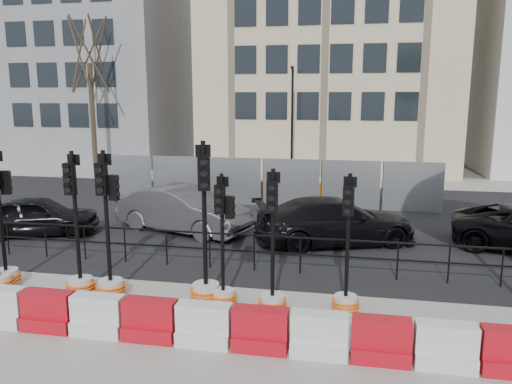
% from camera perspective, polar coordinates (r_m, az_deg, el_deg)
% --- Properties ---
extents(ground, '(120.00, 120.00, 0.00)m').
position_cam_1_polar(ground, '(12.39, -6.84, -10.52)').
color(ground, '#51514C').
rests_on(ground, ground).
extents(sidewalk_near, '(40.00, 6.00, 0.02)m').
position_cam_1_polar(sidewalk_near, '(9.83, -12.36, -16.62)').
color(sidewalk_near, gray).
rests_on(sidewalk_near, ground).
extents(road, '(40.00, 14.00, 0.03)m').
position_cam_1_polar(road, '(18.87, -0.39, -2.86)').
color(road, black).
rests_on(road, ground).
extents(sidewalk_far, '(40.00, 4.00, 0.02)m').
position_cam_1_polar(sidewalk_far, '(27.58, 3.27, 1.53)').
color(sidewalk_far, gray).
rests_on(sidewalk_far, ground).
extents(building_grey, '(11.00, 9.06, 14.00)m').
position_cam_1_polar(building_grey, '(37.43, -17.73, 14.26)').
color(building_grey, gray).
rests_on(building_grey, ground).
extents(building_cream, '(15.00, 10.06, 18.00)m').
position_cam_1_polar(building_cream, '(33.29, 8.50, 18.58)').
color(building_cream, beige).
rests_on(building_cream, ground).
extents(kerb_railing, '(18.00, 0.04, 1.00)m').
position_cam_1_polar(kerb_railing, '(13.25, -5.33, -5.91)').
color(kerb_railing, black).
rests_on(kerb_railing, ground).
extents(heras_fencing, '(14.33, 1.72, 2.00)m').
position_cam_1_polar(heras_fencing, '(21.42, 1.04, 0.63)').
color(heras_fencing, gray).
rests_on(heras_fencing, ground).
extents(lamp_post_far, '(0.12, 0.56, 6.00)m').
position_cam_1_polar(lamp_post_far, '(26.16, 4.14, 8.09)').
color(lamp_post_far, black).
rests_on(lamp_post_far, ground).
extents(tree_bare_far, '(2.00, 2.00, 9.00)m').
position_cam_1_polar(tree_bare_far, '(30.30, -18.54, 14.45)').
color(tree_bare_far, '#473828').
rests_on(tree_bare_far, ground).
extents(barrier_row, '(13.60, 0.50, 0.80)m').
position_cam_1_polar(barrier_row, '(9.84, -11.98, -14.28)').
color(barrier_row, red).
rests_on(barrier_row, ground).
extents(traffic_signal_b, '(0.66, 0.66, 3.35)m').
position_cam_1_polar(traffic_signal_b, '(13.41, -26.81, -6.37)').
color(traffic_signal_b, silver).
rests_on(traffic_signal_b, ground).
extents(traffic_signal_c, '(0.66, 0.66, 3.34)m').
position_cam_1_polar(traffic_signal_c, '(12.20, -19.58, -8.01)').
color(traffic_signal_c, silver).
rests_on(traffic_signal_c, ground).
extents(traffic_signal_d, '(0.66, 0.66, 3.36)m').
position_cam_1_polar(traffic_signal_d, '(11.81, -16.40, -7.86)').
color(traffic_signal_d, silver).
rests_on(traffic_signal_d, ground).
extents(traffic_signal_e, '(0.71, 0.71, 3.60)m').
position_cam_1_polar(traffic_signal_e, '(11.14, -5.79, -8.93)').
color(traffic_signal_e, silver).
rests_on(traffic_signal_e, ground).
extents(traffic_signal_f, '(0.58, 0.58, 2.93)m').
position_cam_1_polar(traffic_signal_f, '(10.97, -3.78, -9.47)').
color(traffic_signal_f, silver).
rests_on(traffic_signal_f, ground).
extents(traffic_signal_g, '(0.61, 0.61, 3.08)m').
position_cam_1_polar(traffic_signal_g, '(10.66, 1.88, -10.43)').
color(traffic_signal_g, silver).
rests_on(traffic_signal_g, ground).
extents(traffic_signal_h, '(0.59, 0.59, 2.98)m').
position_cam_1_polar(traffic_signal_h, '(10.84, 10.25, -10.36)').
color(traffic_signal_h, silver).
rests_on(traffic_signal_h, ground).
extents(car_a, '(4.04, 4.87, 1.32)m').
position_cam_1_polar(car_a, '(17.83, -23.74, -2.49)').
color(car_a, black).
rests_on(car_a, ground).
extents(car_b, '(4.53, 5.68, 1.54)m').
position_cam_1_polar(car_b, '(16.87, -8.36, -2.00)').
color(car_b, '#424246').
rests_on(car_b, ground).
extents(car_c, '(5.35, 6.32, 1.44)m').
position_cam_1_polar(car_c, '(15.55, 9.03, -3.32)').
color(car_c, black).
rests_on(car_c, ground).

